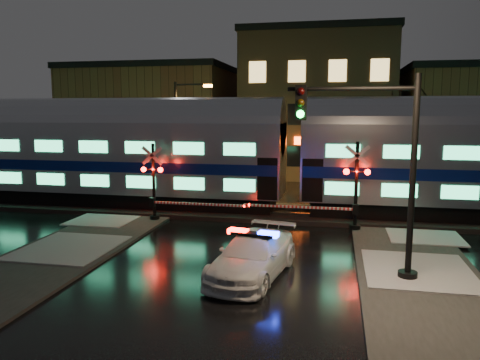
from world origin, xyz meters
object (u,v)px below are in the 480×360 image
Objects in this scene: traffic_light at (379,173)px; streetlight at (180,132)px; police_car at (253,256)px; crossing_signal_left at (160,190)px; crossing_signal_right at (348,195)px.

streetlight is (-10.98, 12.83, 0.68)m from traffic_light.
crossing_signal_left is at bearing 141.04° from police_car.
police_car is 0.94× the size of crossing_signal_left.
crossing_signal_left is 0.76× the size of streetlight.
traffic_light is at bearing -82.85° from crossing_signal_right.
crossing_signal_right is at bearing -33.25° from streetlight.
streetlight is at bearing 115.78° from traffic_light.
streetlight reaches higher than traffic_light.
streetlight is at bearing 100.26° from crossing_signal_left.
crossing_signal_right is at bearing 82.38° from traffic_light.
traffic_light is (0.77, -6.14, 1.81)m from crossing_signal_right.
crossing_signal_left is (-9.00, -0.00, -0.09)m from crossing_signal_right.
streetlight reaches higher than crossing_signal_right.
crossing_signal_left is (-5.82, 6.65, 0.89)m from police_car.
police_car is 15.48m from streetlight.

